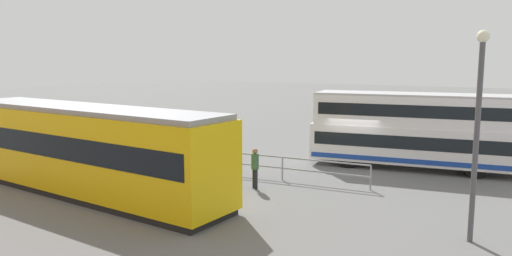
% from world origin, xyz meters
% --- Properties ---
extents(ground_plane, '(160.00, 160.00, 0.00)m').
position_xyz_m(ground_plane, '(0.00, 0.00, 0.00)').
color(ground_plane, slate).
extents(double_decker_bus, '(10.43, 4.06, 3.78)m').
position_xyz_m(double_decker_bus, '(-2.64, -1.09, 1.94)').
color(double_decker_bus, white).
rests_on(double_decker_bus, ground).
extents(tram_yellow, '(14.03, 3.55, 3.59)m').
position_xyz_m(tram_yellow, '(7.94, 10.41, 1.86)').
color(tram_yellow, '#E5B70C').
rests_on(tram_yellow, ground).
extents(pedestrian_near_railing, '(0.45, 0.45, 1.74)m').
position_xyz_m(pedestrian_near_railing, '(2.30, 6.32, 1.01)').
color(pedestrian_near_railing, black).
rests_on(pedestrian_near_railing, ground).
extents(pedestrian_railing, '(8.05, 0.76, 1.08)m').
position_xyz_m(pedestrian_railing, '(1.98, 4.40, 0.74)').
color(pedestrian_railing, gray).
rests_on(pedestrian_railing, ground).
extents(info_sign, '(1.22, 0.24, 2.39)m').
position_xyz_m(info_sign, '(6.09, 4.67, 1.67)').
color(info_sign, slate).
rests_on(info_sign, ground).
extents(street_lamp, '(0.36, 0.36, 6.28)m').
position_xyz_m(street_lamp, '(-6.34, 8.19, 3.71)').
color(street_lamp, '#4C4C51').
rests_on(street_lamp, ground).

